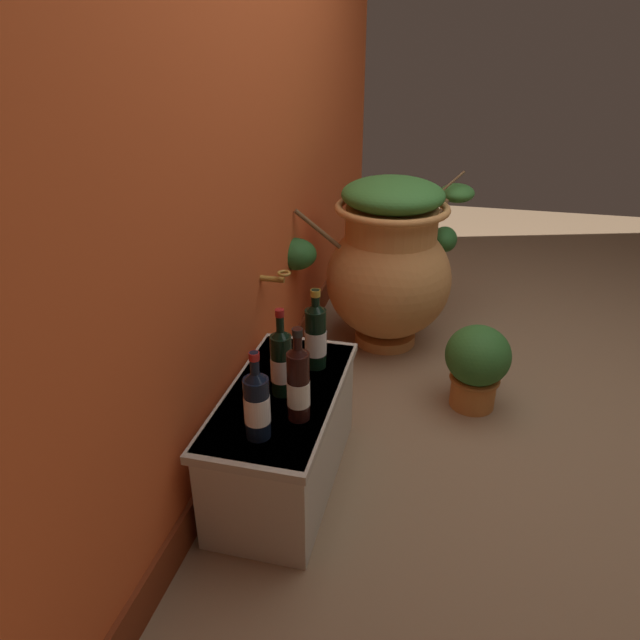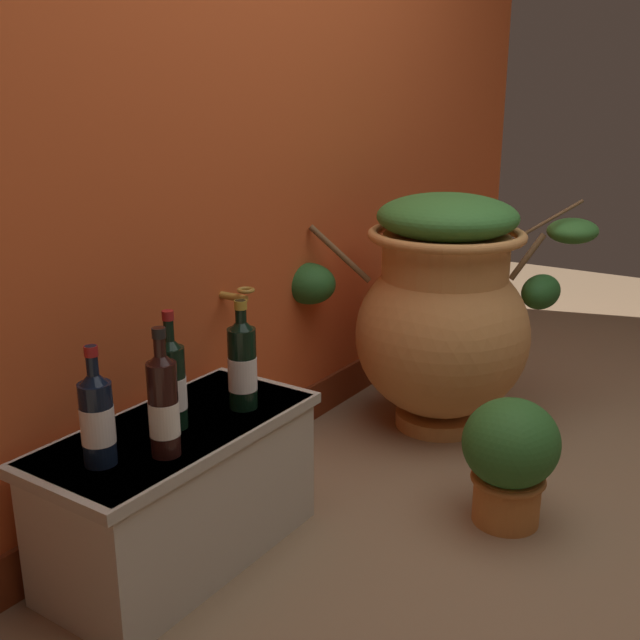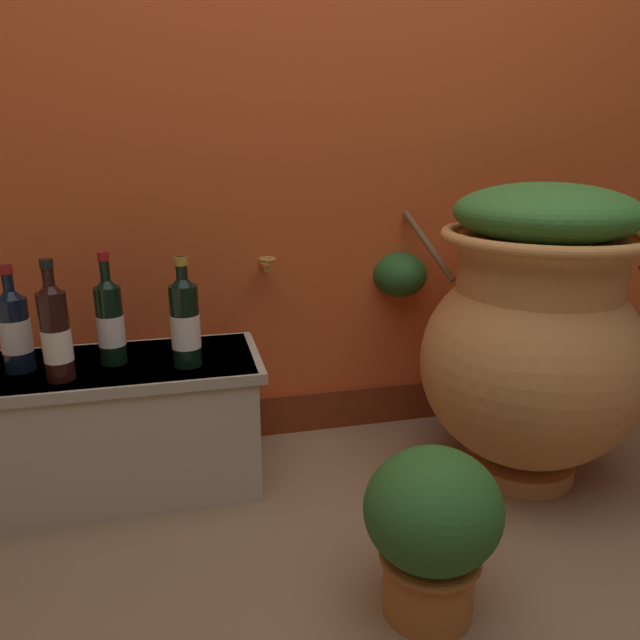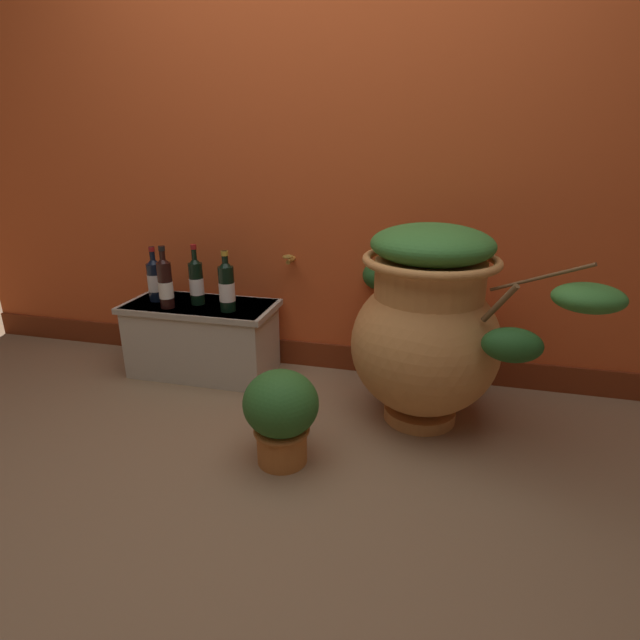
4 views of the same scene
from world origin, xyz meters
name	(u,v)px [view 3 (image 3 of 4)]	position (x,y,z in m)	size (l,w,h in m)	color
back_wall	(309,43)	(0.00, 1.20, 1.29)	(4.40, 0.33, 2.60)	#D15123
terracotta_urn	(535,333)	(0.55, 0.66, 0.46)	(0.99, 0.93, 0.89)	#D68E4C
stone_ledge	(124,421)	(-0.63, 0.87, 0.21)	(0.80, 0.38, 0.40)	beige
wine_bottle_left	(15,328)	(-0.88, 0.87, 0.52)	(0.08, 0.08, 0.29)	black
wine_bottle_middle	(55,331)	(-0.77, 0.78, 0.53)	(0.07, 0.07, 0.32)	black
wine_bottle_right	(110,319)	(-0.64, 0.87, 0.52)	(0.07, 0.07, 0.32)	black
wine_bottle_back	(185,320)	(-0.44, 0.80, 0.53)	(0.08, 0.08, 0.31)	black
potted_shrub	(432,526)	(0.04, 0.20, 0.22)	(0.29, 0.28, 0.39)	#C17033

